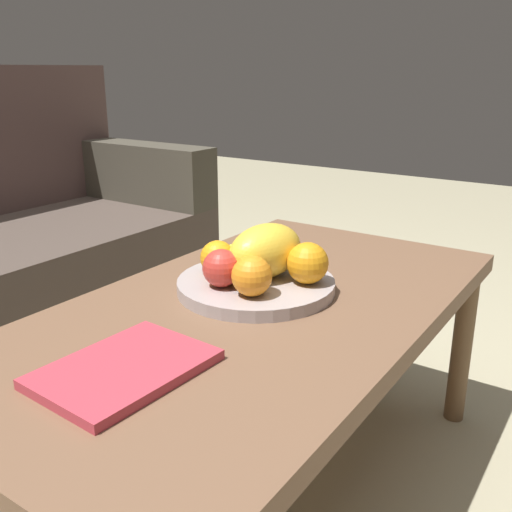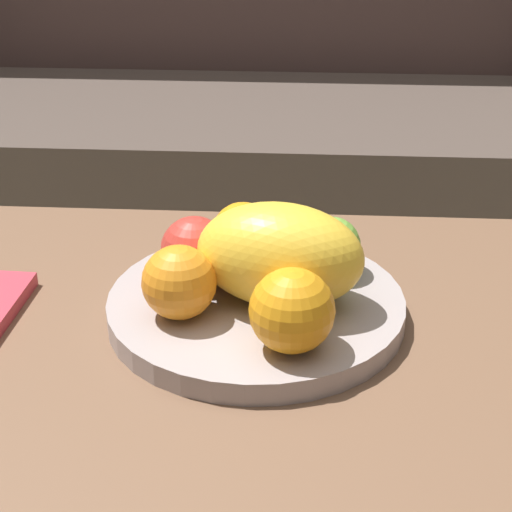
{
  "view_description": "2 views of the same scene",
  "coord_description": "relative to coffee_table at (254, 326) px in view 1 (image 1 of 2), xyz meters",
  "views": [
    {
      "loc": [
        -0.85,
        -0.58,
        0.89
      ],
      "look_at": [
        0.06,
        0.04,
        0.53
      ],
      "focal_mm": 40.19,
      "sensor_mm": 36.0,
      "label": 1
    },
    {
      "loc": [
        0.11,
        -0.76,
        0.94
      ],
      "look_at": [
        0.06,
        0.04,
        0.53
      ],
      "focal_mm": 59.74,
      "sensor_mm": 36.0,
      "label": 2
    }
  ],
  "objects": [
    {
      "name": "melon_large_front",
      "position": [
        0.09,
        0.03,
        0.13
      ],
      "size": [
        0.2,
        0.14,
        0.11
      ],
      "primitive_type": "ellipsoid",
      "rotation": [
        0.0,
        0.0,
        -0.19
      ],
      "color": "yellow",
      "rests_on": "fruit_bowl"
    },
    {
      "name": "fruit_bowl",
      "position": [
        0.06,
        0.04,
        0.06
      ],
      "size": [
        0.32,
        0.32,
        0.03
      ],
      "primitive_type": "cylinder",
      "color": "#A29695",
      "rests_on": "coffee_table"
    },
    {
      "name": "coffee_table",
      "position": [
        0.0,
        0.0,
        0.0
      ],
      "size": [
        1.17,
        0.63,
        0.45
      ],
      "color": "brown",
      "rests_on": "ground_plane"
    },
    {
      "name": "orange_right",
      "position": [
        0.1,
        -0.06,
        0.11
      ],
      "size": [
        0.08,
        0.08,
        0.08
      ],
      "primitive_type": "sphere",
      "color": "orange",
      "rests_on": "fruit_bowl"
    },
    {
      "name": "ground_plane",
      "position": [
        0.0,
        0.0,
        -0.4
      ],
      "size": [
        8.0,
        8.0,
        0.0
      ],
      "primitive_type": "plane",
      "color": "tan"
    },
    {
      "name": "orange_front",
      "position": [
        -0.02,
        -0.01,
        0.11
      ],
      "size": [
        0.08,
        0.08,
        0.08
      ],
      "primitive_type": "sphere",
      "color": "orange",
      "rests_on": "fruit_bowl"
    },
    {
      "name": "apple_left",
      "position": [
        0.14,
        0.1,
        0.11
      ],
      "size": [
        0.07,
        0.07,
        0.07
      ],
      "primitive_type": "sphere",
      "color": "#73AE3D",
      "rests_on": "fruit_bowl"
    },
    {
      "name": "magazine",
      "position": [
        -0.33,
        0.01,
        0.06
      ],
      "size": [
        0.26,
        0.19,
        0.02
      ],
      "primitive_type": "cube",
      "rotation": [
        0.0,
        0.0,
        -0.05
      ],
      "color": "#B73745",
      "rests_on": "coffee_table"
    },
    {
      "name": "apple_front",
      "position": [
        -0.01,
        0.07,
        0.11
      ],
      "size": [
        0.08,
        0.08,
        0.08
      ],
      "primitive_type": "sphere",
      "color": "#BF362C",
      "rests_on": "fruit_bowl"
    },
    {
      "name": "orange_left",
      "position": [
        0.04,
        0.12,
        0.11
      ],
      "size": [
        0.07,
        0.07,
        0.07
      ],
      "primitive_type": "sphere",
      "color": "orange",
      "rests_on": "fruit_bowl"
    },
    {
      "name": "banana_bunch",
      "position": [
        0.09,
        0.1,
        0.1
      ],
      "size": [
        0.17,
        0.14,
        0.06
      ],
      "color": "yellow",
      "rests_on": "fruit_bowl"
    }
  ]
}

